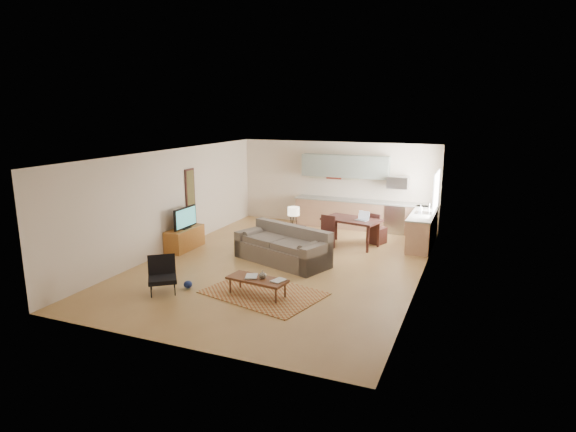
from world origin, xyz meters
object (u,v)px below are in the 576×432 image
at_px(console_table, 293,237).
at_px(dining_table, 351,232).
at_px(sofa, 282,245).
at_px(armchair, 162,275).
at_px(coffee_table, 257,287).
at_px(tv_credenza, 185,238).

distance_m(console_table, dining_table, 1.64).
bearing_deg(console_table, dining_table, 51.33).
distance_m(sofa, armchair, 3.18).
bearing_deg(console_table, armchair, -90.81).
distance_m(sofa, coffee_table, 2.26).
distance_m(coffee_table, tv_credenza, 4.00).
bearing_deg(coffee_table, tv_credenza, 152.56).
bearing_deg(armchair, dining_table, 23.45).
bearing_deg(armchair, sofa, 24.36).
xyz_separation_m(console_table, dining_table, (1.37, 0.90, 0.06)).
xyz_separation_m(coffee_table, console_table, (-0.54, 3.38, 0.14)).
bearing_deg(console_table, sofa, -64.46).
bearing_deg(dining_table, console_table, -133.08).
distance_m(sofa, dining_table, 2.40).
bearing_deg(console_table, tv_credenza, -140.22).
distance_m(armchair, console_table, 4.19).
relative_size(coffee_table, tv_credenza, 1.00).
bearing_deg(coffee_table, dining_table, 86.44).
bearing_deg(tv_credenza, sofa, -1.38).
height_order(armchair, console_table, armchair).
distance_m(sofa, tv_credenza, 2.90).
bearing_deg(console_table, coffee_table, -62.91).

